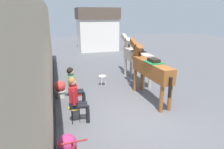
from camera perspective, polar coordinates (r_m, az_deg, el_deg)
ground_plane at (r=8.75m, az=-0.82°, el=-2.96°), size 40.00×40.00×0.00m
pub_facade_wall at (r=6.59m, az=-19.04°, el=3.21°), size 0.34×14.00×3.40m
distant_cottage at (r=17.13m, az=-4.37°, el=13.17°), size 3.40×2.60×3.50m
seated_visitor_near at (r=5.64m, az=-10.52°, el=-6.62°), size 0.61×0.49×1.39m
seated_visitor_far at (r=6.59m, az=-11.15°, el=-3.07°), size 0.61×0.49×1.39m
saddled_horse_near at (r=7.15m, az=10.99°, el=1.79°), size 0.54×3.00×2.06m
saddled_horse_far at (r=9.09m, az=7.04°, el=5.28°), size 0.53×3.00×2.06m
flower_planter_near at (r=4.50m, az=-12.88°, el=-20.11°), size 0.43×0.43×0.64m
flower_planter_far at (r=7.64m, az=-14.89°, el=-4.01°), size 0.43×0.43×0.64m
spare_stool_white at (r=8.49m, az=-2.84°, el=-0.76°), size 0.32×0.32×0.46m
satchel_bag at (r=7.65m, az=-10.01°, el=-5.51°), size 0.28×0.12×0.20m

